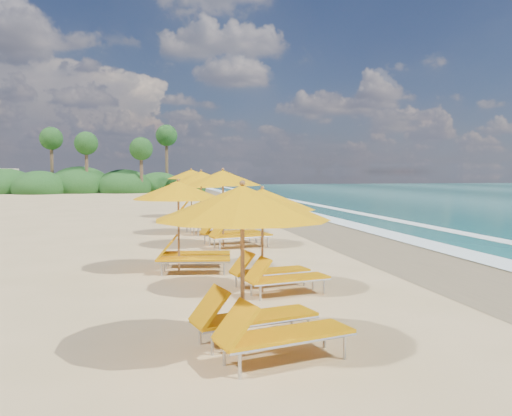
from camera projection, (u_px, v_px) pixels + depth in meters
name	position (u px, v px, depth m)	size (l,w,h in m)	color
ground	(256.00, 243.00, 17.65)	(160.00, 160.00, 0.00)	tan
wet_sand	(366.00, 240.00, 18.49)	(4.00, 160.00, 0.01)	#8C7A54
surf_foam	(435.00, 237.00, 19.05)	(4.00, 160.00, 0.01)	white
station_0	(255.00, 258.00, 6.84)	(2.85, 2.75, 2.32)	olive
station_1	(270.00, 233.00, 10.45)	(2.59, 2.48, 2.15)	olive
station_2	(186.00, 219.00, 12.72)	(2.67, 2.53, 2.26)	olive
station_3	(229.00, 203.00, 16.84)	(3.08, 2.95, 2.55)	olive
station_4	(206.00, 198.00, 20.35)	(3.05, 2.92, 2.51)	olive
station_5	(204.00, 197.00, 24.66)	(2.39, 2.22, 2.16)	olive
station_6	(195.00, 190.00, 27.80)	(3.10, 2.95, 2.62)	olive
treeline	(89.00, 184.00, 59.90)	(25.80, 8.80, 9.74)	#163D14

